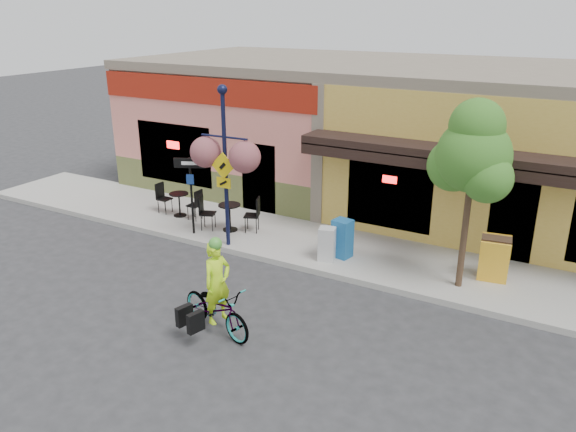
# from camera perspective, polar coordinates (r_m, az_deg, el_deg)

# --- Properties ---
(ground) EXTENTS (90.00, 90.00, 0.00)m
(ground) POSITION_cam_1_polar(r_m,az_deg,el_deg) (13.63, 0.23, -6.41)
(ground) COLOR #2D2D30
(ground) RESTS_ON ground
(sidewalk) EXTENTS (24.00, 3.00, 0.15)m
(sidewalk) POSITION_cam_1_polar(r_m,az_deg,el_deg) (15.21, 3.88, -3.18)
(sidewalk) COLOR #9E9B93
(sidewalk) RESTS_ON ground
(curb) EXTENTS (24.00, 0.12, 0.15)m
(curb) POSITION_cam_1_polar(r_m,az_deg,el_deg) (14.03, 1.32, -5.25)
(curb) COLOR #A8A59E
(curb) RESTS_ON ground
(building) EXTENTS (18.20, 8.20, 4.50)m
(building) POSITION_cam_1_polar(r_m,az_deg,el_deg) (19.48, 11.10, 8.46)
(building) COLOR #DC796C
(building) RESTS_ON ground
(bicycle) EXTENTS (2.02, 1.14, 1.01)m
(bicycle) POSITION_cam_1_polar(r_m,az_deg,el_deg) (11.45, -7.27, -9.31)
(bicycle) COLOR maroon
(bicycle) RESTS_ON ground
(cyclist_rider) EXTENTS (0.55, 0.70, 1.69)m
(cyclist_rider) POSITION_cam_1_polar(r_m,az_deg,el_deg) (11.26, -7.14, -7.86)
(cyclist_rider) COLOR #C5FE1A
(cyclist_rider) RESTS_ON ground
(lamp_post) EXTENTS (1.38, 0.60, 4.26)m
(lamp_post) POSITION_cam_1_polar(r_m,az_deg,el_deg) (14.55, -6.38, 4.85)
(lamp_post) COLOR #101434
(lamp_post) RESTS_ON sidewalk
(one_way_sign) EXTENTS (0.84, 0.52, 2.20)m
(one_way_sign) POSITION_cam_1_polar(r_m,az_deg,el_deg) (15.76, -9.76, 1.99)
(one_way_sign) COLOR black
(one_way_sign) RESTS_ON sidewalk
(cafe_set_left) EXTENTS (1.59, 0.82, 0.94)m
(cafe_set_left) POSITION_cam_1_polar(r_m,az_deg,el_deg) (17.41, -10.99, 1.49)
(cafe_set_left) COLOR black
(cafe_set_left) RESTS_ON sidewalk
(cafe_set_right) EXTENTS (1.89, 1.41, 1.02)m
(cafe_set_right) POSITION_cam_1_polar(r_m,az_deg,el_deg) (16.03, -5.95, 0.26)
(cafe_set_right) COLOR black
(cafe_set_right) RESTS_ON sidewalk
(newspaper_box_blue) EXTENTS (0.52, 0.48, 1.00)m
(newspaper_box_blue) POSITION_cam_1_polar(r_m,az_deg,el_deg) (14.32, 5.53, -2.28)
(newspaper_box_blue) COLOR #195C9A
(newspaper_box_blue) RESTS_ON sidewalk
(newspaper_box_grey) EXTENTS (0.48, 0.45, 0.86)m
(newspaper_box_grey) POSITION_cam_1_polar(r_m,az_deg,el_deg) (14.13, 3.97, -2.86)
(newspaper_box_grey) COLOR #BDBDBD
(newspaper_box_grey) RESTS_ON sidewalk
(street_tree) EXTENTS (2.03, 2.03, 4.33)m
(street_tree) POSITION_cam_1_polar(r_m,az_deg,el_deg) (12.78, 17.89, 1.94)
(street_tree) COLOR #3D7A26
(street_tree) RESTS_ON sidewalk
(sandwich_board) EXTENTS (0.72, 0.57, 1.09)m
(sandwich_board) POSITION_cam_1_polar(r_m,az_deg,el_deg) (13.64, 20.17, -4.49)
(sandwich_board) COLOR yellow
(sandwich_board) RESTS_ON sidewalk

